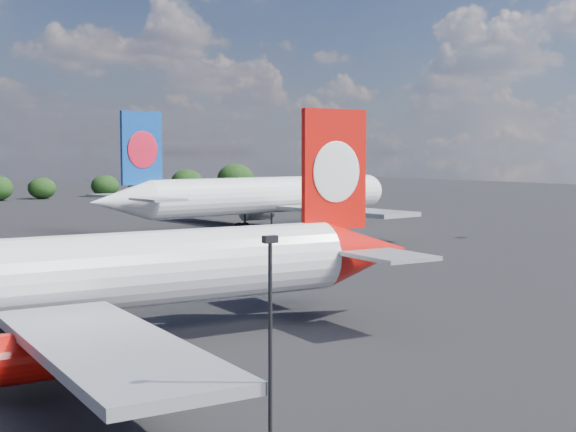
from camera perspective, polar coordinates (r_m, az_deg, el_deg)
qantas_airliner at (r=50.85m, az=-13.43°, el=-4.10°), size 46.88×44.53×15.32m
china_southern_airliner at (r=123.96m, az=-2.03°, el=1.40°), size 54.79×52.20×17.87m
apron_lamp_post at (r=30.39m, az=-1.27°, el=-8.78°), size 0.55×0.30×9.11m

